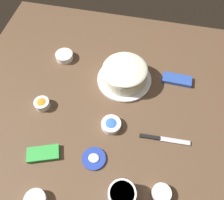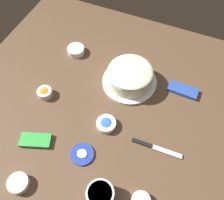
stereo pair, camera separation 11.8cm
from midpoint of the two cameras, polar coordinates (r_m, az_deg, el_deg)
ground_plane at (r=1.18m, az=0.41°, el=-4.13°), size 1.54×1.54×0.00m
frosted_cake at (r=1.25m, az=7.04°, el=5.43°), size 0.29×0.29×0.11m
frosting_tub at (r=1.02m, az=0.77°, el=-22.14°), size 0.11×0.11×0.08m
frosting_tub_lid at (r=1.10m, az=-3.81°, el=-13.20°), size 0.11×0.11×0.02m
spreading_knife at (r=1.13m, az=12.62°, el=-11.10°), size 0.24×0.03×0.01m
sprinkle_bowl_blue at (r=1.14m, az=1.57°, el=-5.98°), size 0.10×0.10×0.03m
sprinkle_bowl_rainbow at (r=1.10m, az=-18.60°, el=-18.68°), size 0.09×0.09×0.03m
sprinkle_bowl_yellow at (r=1.42m, az=-6.28°, el=11.67°), size 0.10×0.10×0.03m
sprinkle_bowl_orange at (r=1.26m, az=-13.33°, el=1.55°), size 0.08×0.08×0.04m
candy_box_lower at (r=1.15m, az=-15.11°, el=-9.59°), size 0.16×0.11×0.02m
candy_box_upper at (r=1.32m, az=19.16°, el=2.06°), size 0.16×0.07×0.02m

